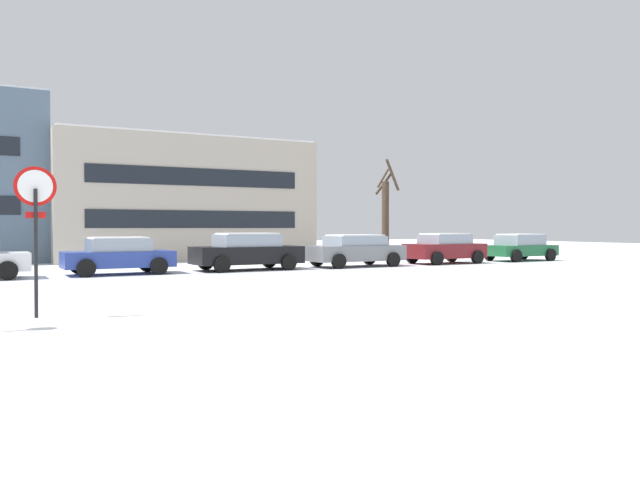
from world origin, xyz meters
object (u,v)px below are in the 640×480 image
(parked_car_blue, at_px, (118,255))
(parked_car_gray, at_px, (355,250))
(parked_car_maroon, at_px, (445,248))
(parked_car_black, at_px, (247,251))
(parked_car_green, at_px, (520,247))
(stop_sign, at_px, (36,212))

(parked_car_blue, xyz_separation_m, parked_car_gray, (10.11, -0.12, 0.02))
(parked_car_gray, relative_size, parked_car_maroon, 1.12)
(parked_car_black, distance_m, parked_car_green, 15.17)
(stop_sign, relative_size, parked_car_blue, 0.73)
(parked_car_gray, distance_m, parked_car_maroon, 5.06)
(stop_sign, xyz_separation_m, parked_car_gray, (13.34, 10.59, -1.31))
(stop_sign, relative_size, parked_car_gray, 0.66)
(parked_car_maroon, height_order, parked_car_green, parked_car_maroon)
(parked_car_blue, relative_size, parked_car_maroon, 1.01)
(parked_car_black, bearing_deg, parked_car_green, 0.26)
(stop_sign, bearing_deg, parked_car_green, 24.66)
(parked_car_gray, bearing_deg, stop_sign, -141.55)
(stop_sign, height_order, parked_car_gray, stop_sign)
(parked_car_gray, distance_m, parked_car_green, 10.11)
(parked_car_black, height_order, parked_car_gray, parked_car_black)
(stop_sign, bearing_deg, parked_car_blue, 73.24)
(parked_car_gray, bearing_deg, parked_car_blue, 179.30)
(parked_car_black, relative_size, parked_car_green, 1.14)
(parked_car_maroon, bearing_deg, parked_car_black, 179.62)
(stop_sign, height_order, parked_car_black, stop_sign)
(parked_car_blue, distance_m, parked_car_gray, 10.11)
(stop_sign, distance_m, parked_car_green, 25.83)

